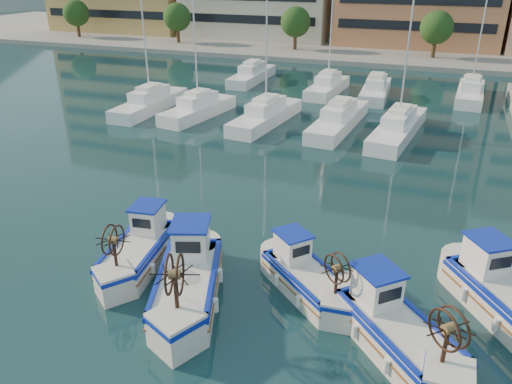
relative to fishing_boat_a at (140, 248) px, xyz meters
name	(u,v)px	position (x,y,z in m)	size (l,w,h in m)	color
ground	(239,299)	(4.72, -0.75, -0.78)	(300.00, 300.00, 0.00)	#1B4247
yacht_marina	(339,102)	(2.43, 26.98, -0.25)	(39.56, 23.18, 11.50)	white
fishing_boat_a	(140,248)	(0.00, 0.00, 0.00)	(2.45, 4.63, 2.82)	silver
fishing_boat_b	(188,278)	(2.98, -1.40, 0.12)	(3.66, 5.37, 3.24)	silver
fishing_boat_c	(306,275)	(6.90, 0.58, -0.05)	(4.15, 3.90, 2.62)	silver
fishing_boat_d	(395,328)	(10.39, -1.39, 0.05)	(4.58, 4.65, 3.00)	silver
fishing_boat_e	(504,294)	(13.74, 1.79, 0.07)	(4.33, 4.97, 3.06)	silver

